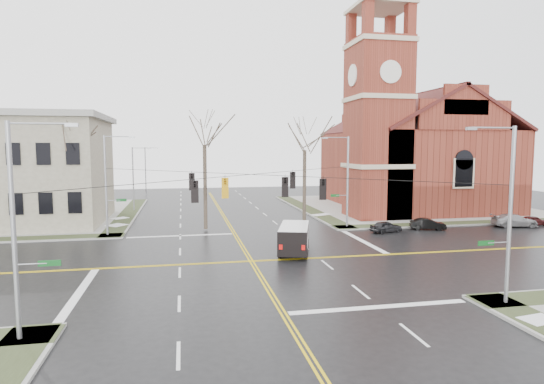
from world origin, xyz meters
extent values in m
plane|color=black|center=(0.00, 0.00, 0.00)|extent=(120.00, 120.00, 0.00)
cube|color=gray|center=(25.00, 25.00, 0.07)|extent=(30.00, 30.00, 0.15)
cube|color=#2E361D|center=(11.20, 25.00, 0.15)|extent=(2.00, 30.00, 0.02)
cube|color=#2E361D|center=(25.00, 11.20, 0.15)|extent=(30.00, 2.00, 0.02)
cube|color=gray|center=(-25.00, 25.00, 0.07)|extent=(30.00, 30.00, 0.15)
cube|color=#2E361D|center=(-11.20, 25.00, 0.15)|extent=(2.00, 30.00, 0.02)
cube|color=gold|center=(-0.12, 0.00, 0.01)|extent=(0.12, 100.00, 0.01)
cube|color=gold|center=(0.12, 0.00, 0.01)|extent=(0.12, 100.00, 0.01)
cube|color=gold|center=(0.00, -0.12, 0.01)|extent=(100.00, 0.12, 0.01)
cube|color=gold|center=(0.00, 0.12, 0.01)|extent=(100.00, 0.12, 0.01)
cube|color=silver|center=(5.00, -10.50, 0.01)|extent=(9.50, 0.50, 0.01)
cube|color=silver|center=(-5.00, 10.50, 0.01)|extent=(9.50, 0.50, 0.01)
cube|color=silver|center=(-10.50, -5.00, 0.01)|extent=(0.50, 9.50, 0.01)
cube|color=silver|center=(10.50, 5.00, 0.01)|extent=(0.50, 9.50, 0.01)
cube|color=maroon|center=(17.00, 17.00, 10.00)|extent=(6.00, 6.00, 20.00)
cube|color=#C3B296|center=(17.00, 17.00, 19.50)|extent=(6.30, 6.30, 0.50)
cylinder|color=silver|center=(17.00, 13.95, 16.00)|extent=(2.40, 0.15, 2.40)
cylinder|color=silver|center=(13.95, 17.00, 16.00)|extent=(0.15, 2.40, 2.40)
cube|color=maroon|center=(26.00, 26.00, 5.00)|extent=(18.00, 24.00, 10.00)
cube|color=maroon|center=(16.80, 20.00, 2.20)|extent=(2.00, 5.00, 4.40)
cube|color=gray|center=(-22.00, 20.00, 5.50)|extent=(18.00, 14.00, 11.00)
cylinder|color=gray|center=(11.50, 11.50, 4.65)|extent=(0.20, 0.20, 9.00)
cylinder|color=gray|center=(10.90, 11.50, 3.30)|extent=(1.20, 0.06, 0.06)
cube|color=#0D4C19|center=(10.20, 11.50, 3.30)|extent=(0.90, 0.04, 0.25)
cylinder|color=gray|center=(10.30, 11.50, 9.05)|extent=(2.40, 0.08, 0.08)
cube|color=gray|center=(9.10, 11.50, 9.00)|extent=(0.50, 0.22, 0.15)
cylinder|color=gray|center=(-11.50, 11.50, 4.65)|extent=(0.20, 0.20, 9.00)
cylinder|color=gray|center=(-10.90, 11.50, 3.30)|extent=(1.20, 0.06, 0.06)
cube|color=#0D4C19|center=(-10.20, 11.50, 3.30)|extent=(0.90, 0.04, 0.25)
cylinder|color=gray|center=(-10.30, 11.50, 9.05)|extent=(2.40, 0.08, 0.08)
cube|color=gray|center=(-9.10, 11.50, 9.00)|extent=(0.50, 0.22, 0.15)
cylinder|color=gray|center=(11.50, -11.50, 4.65)|extent=(0.20, 0.20, 9.00)
cylinder|color=gray|center=(10.90, -11.50, 3.30)|extent=(1.20, 0.06, 0.06)
cube|color=#0D4C19|center=(10.20, -11.50, 3.30)|extent=(0.90, 0.04, 0.25)
cylinder|color=gray|center=(10.30, -11.50, 9.05)|extent=(2.40, 0.08, 0.08)
cube|color=gray|center=(9.10, -11.50, 9.00)|extent=(0.50, 0.22, 0.15)
cylinder|color=gray|center=(-11.50, -11.50, 4.65)|extent=(0.20, 0.20, 9.00)
cylinder|color=gray|center=(-10.90, -11.50, 3.30)|extent=(1.20, 0.06, 0.06)
cube|color=#0D4C19|center=(-10.20, -11.50, 3.30)|extent=(0.90, 0.04, 0.25)
cylinder|color=gray|center=(-10.30, -11.50, 9.05)|extent=(2.40, 0.08, 0.08)
cube|color=gray|center=(-9.10, -11.50, 9.00)|extent=(0.50, 0.22, 0.15)
cylinder|color=black|center=(0.00, 0.00, 6.20)|extent=(23.02, 23.02, 0.03)
cylinder|color=black|center=(0.00, 0.00, 6.20)|extent=(23.02, 23.02, 0.03)
imported|color=black|center=(-4.00, -4.00, 5.45)|extent=(0.21, 0.26, 1.30)
imported|color=black|center=(4.00, 4.00, 5.45)|extent=(0.21, 0.26, 1.30)
imported|color=orange|center=(-2.00, -2.00, 5.45)|extent=(0.21, 0.26, 1.30)
imported|color=black|center=(-4.00, 4.00, 5.45)|extent=(0.21, 0.26, 1.30)
imported|color=black|center=(4.00, -4.00, 5.45)|extent=(0.21, 0.26, 1.30)
imported|color=black|center=(2.00, -2.00, 5.45)|extent=(0.21, 0.26, 1.30)
cylinder|color=gray|center=(-10.80, 28.00, 4.10)|extent=(0.16, 0.16, 8.00)
cylinder|color=gray|center=(-9.80, 28.00, 8.00)|extent=(2.00, 0.07, 0.07)
cube|color=gray|center=(-8.80, 28.00, 7.95)|extent=(0.45, 0.20, 0.13)
cylinder|color=gray|center=(-10.80, 48.00, 4.10)|extent=(0.16, 0.16, 8.00)
cylinder|color=gray|center=(-9.80, 48.00, 8.00)|extent=(2.00, 0.07, 0.07)
cube|color=gray|center=(-8.80, 48.00, 7.95)|extent=(0.45, 0.20, 0.13)
cube|color=white|center=(3.64, 1.99, 1.23)|extent=(3.60, 5.80, 1.74)
cube|color=white|center=(4.30, 4.14, 0.97)|extent=(2.28, 1.50, 1.23)
cube|color=black|center=(4.40, 4.48, 1.54)|extent=(1.85, 0.67, 0.82)
cube|color=black|center=(3.70, 2.18, 1.79)|extent=(3.11, 4.15, 0.56)
cube|color=#B70C0A|center=(2.06, -0.42, 1.02)|extent=(0.26, 0.14, 0.35)
cube|color=#B70C0A|center=(3.59, -0.89, 1.02)|extent=(0.26, 0.14, 0.35)
cube|color=black|center=(3.64, 1.99, 0.34)|extent=(3.66, 5.87, 0.10)
cylinder|color=black|center=(3.26, 3.98, 0.37)|extent=(0.47, 0.78, 0.74)
cylinder|color=black|center=(5.06, 3.42, 0.37)|extent=(0.47, 0.78, 0.74)
cylinder|color=black|center=(2.21, 0.55, 0.37)|extent=(0.47, 0.78, 0.74)
cylinder|color=black|center=(4.01, 0.00, 0.37)|extent=(0.47, 0.78, 0.74)
imported|color=black|center=(14.28, 8.42, 0.54)|extent=(3.41, 2.03, 1.09)
imported|color=black|center=(18.92, 8.89, 0.56)|extent=(3.60, 2.24, 1.12)
imported|color=#99999B|center=(28.49, 8.71, 0.65)|extent=(4.74, 2.57, 1.31)
imported|color=#411212|center=(30.80, 8.87, 0.53)|extent=(3.26, 1.66, 1.06)
cylinder|color=#392F24|center=(-14.47, 13.64, 4.04)|extent=(0.36, 0.36, 7.79)
cylinder|color=#392F24|center=(-2.56, 12.78, 4.24)|extent=(0.36, 0.36, 8.18)
cylinder|color=#392F24|center=(7.66, 13.80, 3.97)|extent=(0.36, 0.36, 7.65)
camera|label=1|loc=(-4.72, -31.41, 8.10)|focal=30.00mm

